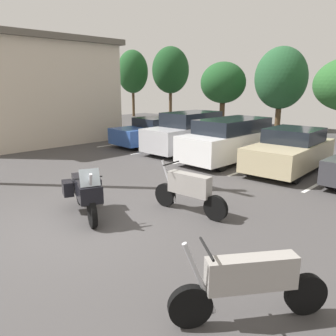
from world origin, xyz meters
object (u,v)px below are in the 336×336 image
at_px(motorcycle_third, 249,283).
at_px(car_silver, 188,132).
at_px(motorcycle_second, 189,190).
at_px(car_white, 230,140).
at_px(car_champagne, 290,151).
at_px(motorcycle_touring, 85,191).
at_px(car_blue, 154,132).

xyz_separation_m(motorcycle_third, car_silver, (-8.41, 8.54, 0.35)).
xyz_separation_m(motorcycle_second, motorcycle_third, (3.19, -2.46, -0.04)).
distance_m(motorcycle_third, car_white, 10.04).
distance_m(car_silver, car_white, 2.63).
relative_size(motorcycle_second, car_champagne, 0.49).
height_order(motorcycle_touring, car_champagne, car_champagne).
height_order(motorcycle_third, car_champagne, car_champagne).
relative_size(car_white, car_champagne, 1.08).
distance_m(motorcycle_third, car_blue, 14.02).
xyz_separation_m(motorcycle_second, car_white, (-2.62, 5.72, 0.30)).
xyz_separation_m(motorcycle_third, car_white, (-5.80, 8.18, 0.33)).
bearing_deg(car_white, car_silver, 172.20).
bearing_deg(motorcycle_touring, car_champagne, 78.17).
xyz_separation_m(motorcycle_touring, motorcycle_second, (1.69, 1.90, -0.04)).
bearing_deg(motorcycle_second, car_white, 114.59).
bearing_deg(motorcycle_second, car_silver, 130.67).
relative_size(car_blue, car_champagne, 1.03).
height_order(motorcycle_second, car_blue, car_blue).
distance_m(motorcycle_touring, car_blue, 10.18).
relative_size(motorcycle_second, car_blue, 0.47).
distance_m(motorcycle_second, car_white, 6.30).
distance_m(motorcycle_touring, car_silver, 8.73).
bearing_deg(motorcycle_third, motorcycle_second, 142.31).
height_order(car_white, car_champagne, car_white).
bearing_deg(car_silver, motorcycle_third, -45.44).
bearing_deg(motorcycle_third, motorcycle_touring, 173.47).
height_order(car_blue, car_white, car_white).
distance_m(car_blue, car_champagne, 7.74).
relative_size(car_blue, car_white, 0.96).
bearing_deg(car_champagne, car_blue, 177.25).
distance_m(car_blue, car_white, 5.20).
relative_size(motorcycle_third, car_champagne, 0.42).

